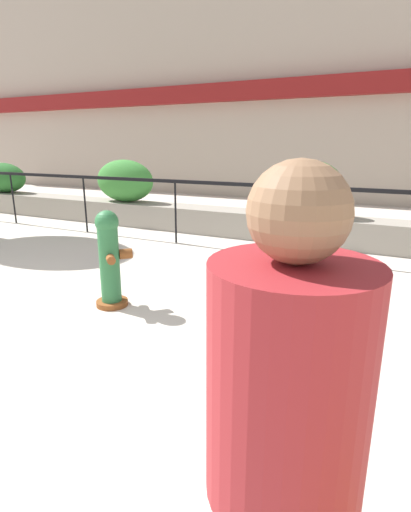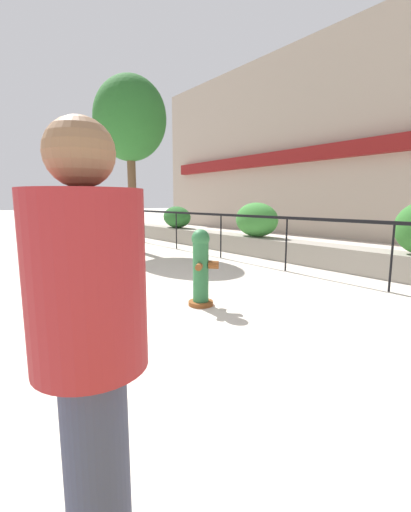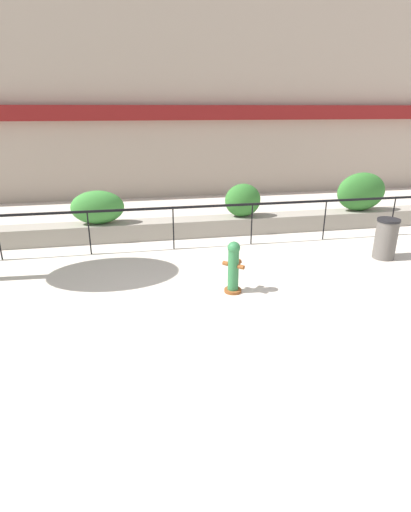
{
  "view_description": "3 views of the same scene",
  "coord_description": "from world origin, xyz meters",
  "px_view_note": "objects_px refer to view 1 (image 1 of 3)",
  "views": [
    {
      "loc": [
        3.69,
        -1.25,
        1.76
      ],
      "look_at": [
        1.58,
        2.96,
        0.43
      ],
      "focal_mm": 28.0,
      "sensor_mm": 36.0,
      "label": 1
    },
    {
      "loc": [
        4.64,
        -0.77,
        1.46
      ],
      "look_at": [
        0.79,
        2.16,
        0.68
      ],
      "focal_mm": 24.0,
      "sensor_mm": 36.0,
      "label": 2
    },
    {
      "loc": [
        -1.1,
        -5.15,
        3.54
      ],
      "look_at": [
        0.37,
        2.38,
        0.69
      ],
      "focal_mm": 28.0,
      "sensor_mm": 36.0,
      "label": 3
    }
  ],
  "objects_px": {
    "hedge_bush_2": "(313,189)",
    "hedge_bush_0": "(4,178)",
    "hedge_bush_1": "(125,181)",
    "fire_hydrant": "(110,258)",
    "pedestrian": "(283,453)"
  },
  "relations": [
    {
      "from": "hedge_bush_1",
      "to": "hedge_bush_2",
      "type": "xyz_separation_m",
      "value": [
        4.16,
        0.0,
        0.02
      ]
    },
    {
      "from": "hedge_bush_0",
      "to": "pedestrian",
      "type": "bearing_deg",
      "value": -34.06
    },
    {
      "from": "hedge_bush_2",
      "to": "fire_hydrant",
      "type": "xyz_separation_m",
      "value": [
        -1.32,
        -3.98,
        -0.43
      ]
    },
    {
      "from": "hedge_bush_0",
      "to": "pedestrian",
      "type": "xyz_separation_m",
      "value": [
        9.47,
        -6.4,
        0.1
      ]
    },
    {
      "from": "hedge_bush_1",
      "to": "pedestrian",
      "type": "height_order",
      "value": "pedestrian"
    },
    {
      "from": "fire_hydrant",
      "to": "pedestrian",
      "type": "bearing_deg",
      "value": -42.84
    },
    {
      "from": "hedge_bush_1",
      "to": "fire_hydrant",
      "type": "distance_m",
      "value": 4.9
    },
    {
      "from": "hedge_bush_0",
      "to": "hedge_bush_2",
      "type": "height_order",
      "value": "hedge_bush_2"
    },
    {
      "from": "hedge_bush_2",
      "to": "hedge_bush_0",
      "type": "bearing_deg",
      "value": 180.0
    },
    {
      "from": "fire_hydrant",
      "to": "hedge_bush_2",
      "type": "bearing_deg",
      "value": 71.62
    },
    {
      "from": "hedge_bush_0",
      "to": "pedestrian",
      "type": "distance_m",
      "value": 11.43
    },
    {
      "from": "hedge_bush_2",
      "to": "pedestrian",
      "type": "relative_size",
      "value": 0.62
    },
    {
      "from": "hedge_bush_0",
      "to": "hedge_bush_1",
      "type": "height_order",
      "value": "hedge_bush_1"
    },
    {
      "from": "hedge_bush_0",
      "to": "hedge_bush_1",
      "type": "xyz_separation_m",
      "value": [
        4.02,
        0.0,
        0.08
      ]
    },
    {
      "from": "hedge_bush_0",
      "to": "fire_hydrant",
      "type": "height_order",
      "value": "hedge_bush_0"
    }
  ]
}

